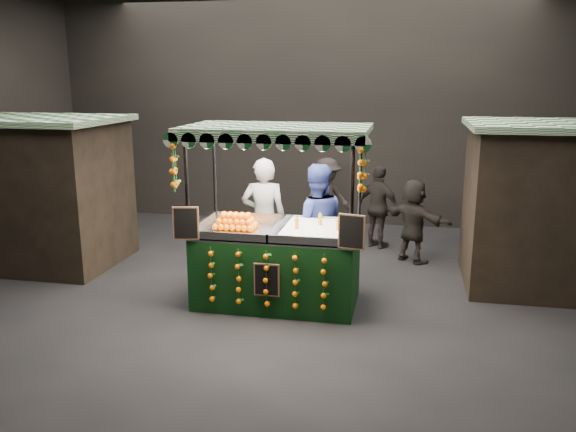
# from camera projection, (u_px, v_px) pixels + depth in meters

# --- Properties ---
(ground) EXTENTS (12.00, 12.00, 0.00)m
(ground) POSITION_uv_depth(u_px,v_px,m) (265.00, 299.00, 8.92)
(ground) COLOR black
(ground) RESTS_ON ground
(market_hall) EXTENTS (12.10, 10.10, 5.05)m
(market_hall) POSITION_uv_depth(u_px,v_px,m) (263.00, 69.00, 8.13)
(market_hall) COLOR black
(market_hall) RESTS_ON ground
(neighbour_stall_left) EXTENTS (3.00, 2.20, 2.60)m
(neighbour_stall_left) POSITION_uv_depth(u_px,v_px,m) (36.00, 191.00, 10.42)
(neighbour_stall_left) COLOR black
(neighbour_stall_left) RESTS_ON ground
(neighbour_stall_right) EXTENTS (3.00, 2.20, 2.60)m
(neighbour_stall_right) POSITION_uv_depth(u_px,v_px,m) (562.00, 206.00, 9.19)
(neighbour_stall_right) COLOR black
(neighbour_stall_right) RESTS_ON ground
(juice_stall) EXTENTS (2.69, 1.58, 2.61)m
(juice_stall) POSITION_uv_depth(u_px,v_px,m) (277.00, 251.00, 8.58)
(juice_stall) COLOR black
(juice_stall) RESTS_ON ground
(vendor_grey) EXTENTS (0.79, 0.58, 2.01)m
(vendor_grey) POSITION_uv_depth(u_px,v_px,m) (264.00, 219.00, 9.64)
(vendor_grey) COLOR gray
(vendor_grey) RESTS_ON ground
(vendor_blue) EXTENTS (1.10, 0.95, 1.97)m
(vendor_blue) POSITION_uv_depth(u_px,v_px,m) (316.00, 226.00, 9.30)
(vendor_blue) COLOR navy
(vendor_blue) RESTS_ON ground
(shopper_0) EXTENTS (0.68, 0.51, 1.71)m
(shopper_0) POSITION_uv_depth(u_px,v_px,m) (107.00, 208.00, 11.11)
(shopper_0) COLOR #2A2622
(shopper_0) RESTS_ON ground
(shopper_1) EXTENTS (1.01, 0.88, 1.77)m
(shopper_1) POSITION_uv_depth(u_px,v_px,m) (495.00, 225.00, 9.75)
(shopper_1) COLOR #282420
(shopper_1) RESTS_ON ground
(shopper_2) EXTENTS (1.01, 0.84, 1.62)m
(shopper_2) POSITION_uv_depth(u_px,v_px,m) (379.00, 207.00, 11.42)
(shopper_2) COLOR black
(shopper_2) RESTS_ON ground
(shopper_3) EXTENTS (1.21, 1.16, 1.65)m
(shopper_3) POSITION_uv_depth(u_px,v_px,m) (327.00, 198.00, 12.20)
(shopper_3) COLOR #2B2423
(shopper_3) RESTS_ON ground
(shopper_4) EXTENTS (0.80, 0.54, 1.61)m
(shopper_4) POSITION_uv_depth(u_px,v_px,m) (78.00, 202.00, 11.94)
(shopper_4) COLOR black
(shopper_4) RESTS_ON ground
(shopper_5) EXTENTS (1.37, 1.23, 1.51)m
(shopper_5) POSITION_uv_depth(u_px,v_px,m) (414.00, 221.00, 10.56)
(shopper_5) COLOR black
(shopper_5) RESTS_ON ground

